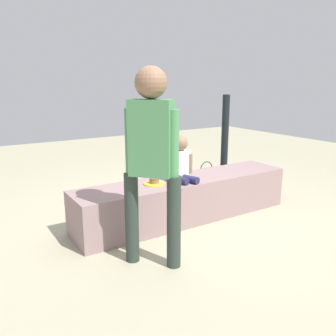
{
  "coord_description": "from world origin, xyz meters",
  "views": [
    {
      "loc": [
        -2.15,
        -3.03,
        1.5
      ],
      "look_at": [
        -0.45,
        -0.34,
        0.71
      ],
      "focal_mm": 37.71,
      "sensor_mm": 36.0,
      "label": 1
    }
  ],
  "objects_px": {
    "water_bottle_near_gift": "(75,209)",
    "handbag_black_leather": "(206,176)",
    "child_seated": "(181,161)",
    "adult_standing": "(152,150)",
    "gift_bag": "(107,206)",
    "cake_plate": "(155,182)"
  },
  "relations": [
    {
      "from": "water_bottle_near_gift",
      "to": "handbag_black_leather",
      "type": "distance_m",
      "value": 2.08
    },
    {
      "from": "child_seated",
      "to": "handbag_black_leather",
      "type": "distance_m",
      "value": 1.59
    },
    {
      "from": "child_seated",
      "to": "water_bottle_near_gift",
      "type": "height_order",
      "value": "child_seated"
    },
    {
      "from": "gift_bag",
      "to": "handbag_black_leather",
      "type": "height_order",
      "value": "handbag_black_leather"
    },
    {
      "from": "child_seated",
      "to": "cake_plate",
      "type": "bearing_deg",
      "value": 175.99
    },
    {
      "from": "water_bottle_near_gift",
      "to": "handbag_black_leather",
      "type": "bearing_deg",
      "value": 6.37
    },
    {
      "from": "water_bottle_near_gift",
      "to": "handbag_black_leather",
      "type": "relative_size",
      "value": 0.59
    },
    {
      "from": "child_seated",
      "to": "gift_bag",
      "type": "distance_m",
      "value": 0.97
    },
    {
      "from": "adult_standing",
      "to": "cake_plate",
      "type": "xyz_separation_m",
      "value": [
        0.41,
        0.67,
        -0.49
      ]
    },
    {
      "from": "child_seated",
      "to": "handbag_black_leather",
      "type": "height_order",
      "value": "child_seated"
    },
    {
      "from": "gift_bag",
      "to": "water_bottle_near_gift",
      "type": "bearing_deg",
      "value": 140.19
    },
    {
      "from": "child_seated",
      "to": "adult_standing",
      "type": "bearing_deg",
      "value": -137.95
    },
    {
      "from": "adult_standing",
      "to": "handbag_black_leather",
      "type": "distance_m",
      "value": 2.6
    },
    {
      "from": "cake_plate",
      "to": "handbag_black_leather",
      "type": "bearing_deg",
      "value": 33.35
    },
    {
      "from": "water_bottle_near_gift",
      "to": "child_seated",
      "type": "bearing_deg",
      "value": -38.07
    },
    {
      "from": "adult_standing",
      "to": "gift_bag",
      "type": "distance_m",
      "value": 1.41
    },
    {
      "from": "child_seated",
      "to": "water_bottle_near_gift",
      "type": "distance_m",
      "value": 1.33
    },
    {
      "from": "adult_standing",
      "to": "handbag_black_leather",
      "type": "xyz_separation_m",
      "value": [
        1.85,
        1.62,
        -0.84
      ]
    },
    {
      "from": "gift_bag",
      "to": "water_bottle_near_gift",
      "type": "relative_size",
      "value": 1.63
    },
    {
      "from": "child_seated",
      "to": "handbag_black_leather",
      "type": "relative_size",
      "value": 1.41
    },
    {
      "from": "child_seated",
      "to": "cake_plate",
      "type": "height_order",
      "value": "child_seated"
    },
    {
      "from": "child_seated",
      "to": "cake_plate",
      "type": "relative_size",
      "value": 2.16
    }
  ]
}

